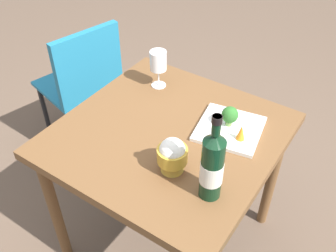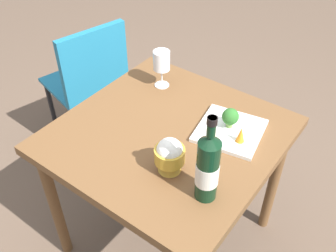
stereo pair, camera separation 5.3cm
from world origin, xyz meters
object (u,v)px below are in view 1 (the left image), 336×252
chair_by_wall (84,79)px  wine_bottle (212,166)px  rice_bowl (172,155)px  carrot_garnish_left (241,132)px  broccoli_floret (230,115)px  serving_plate (229,129)px  wine_glass (158,62)px

chair_by_wall → wine_bottle: size_ratio=2.51×
rice_bowl → carrot_garnish_left: 0.30m
wine_bottle → rice_bowl: size_ratio=2.39×
chair_by_wall → broccoli_floret: 1.01m
rice_bowl → serving_plate: (-0.07, -0.31, -0.07)m
chair_by_wall → wine_glass: 0.65m
broccoli_floret → chair_by_wall: bearing=-8.2°
chair_by_wall → rice_bowl: 1.05m
chair_by_wall → broccoli_floret: (-0.97, 0.14, 0.26)m
chair_by_wall → rice_bowl: size_ratio=6.00×
wine_glass → chair_by_wall: bearing=-4.9°
chair_by_wall → rice_bowl: (-0.91, 0.46, 0.27)m
wine_bottle → carrot_garnish_left: wine_bottle is taller
chair_by_wall → serving_plate: chair_by_wall is taller
wine_glass → serving_plate: wine_glass is taller
rice_bowl → broccoli_floret: rice_bowl is taller
chair_by_wall → serving_plate: size_ratio=2.92×
chair_by_wall → wine_glass: size_ratio=4.75×
wine_bottle → serving_plate: 0.37m
wine_bottle → rice_bowl: wine_bottle is taller
wine_glass → broccoli_floret: bearing=167.5°
wine_glass → carrot_garnish_left: wine_glass is taller
chair_by_wall → carrot_garnish_left: chair_by_wall is taller
chair_by_wall → carrot_garnish_left: bearing=-86.5°
wine_bottle → carrot_garnish_left: (0.03, -0.29, -0.09)m
chair_by_wall → broccoli_floret: size_ratio=9.91×
broccoli_floret → wine_bottle: bearing=106.8°
chair_by_wall → wine_bottle: 1.22m
wine_bottle → broccoli_floret: wine_bottle is taller
wine_bottle → carrot_garnish_left: bearing=-84.5°
wine_glass → broccoli_floret: wine_glass is taller
broccoli_floret → carrot_garnish_left: (-0.08, 0.05, -0.02)m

